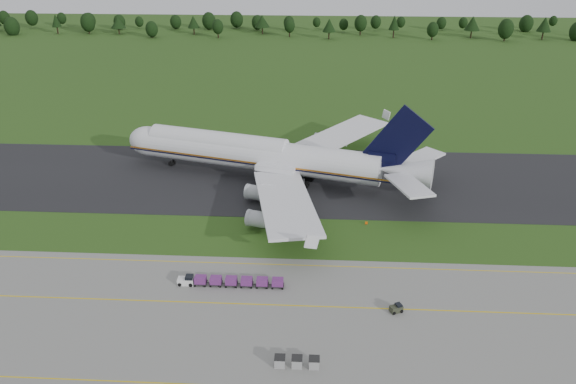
# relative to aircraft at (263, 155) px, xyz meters

# --- Properties ---
(ground) EXTENTS (600.00, 600.00, 0.00)m
(ground) POSITION_rel_aircraft_xyz_m (7.11, -28.32, -6.19)
(ground) COLOR #264815
(ground) RESTS_ON ground
(apron) EXTENTS (300.00, 52.00, 0.06)m
(apron) POSITION_rel_aircraft_xyz_m (7.11, -62.32, -6.16)
(apron) COLOR slate
(apron) RESTS_ON ground
(taxiway) EXTENTS (300.00, 40.00, 0.08)m
(taxiway) POSITION_rel_aircraft_xyz_m (7.11, -0.32, -6.15)
(taxiway) COLOR black
(taxiway) RESTS_ON ground
(apron_markings) EXTENTS (300.00, 30.20, 0.01)m
(apron_markings) POSITION_rel_aircraft_xyz_m (7.11, -55.30, -6.13)
(apron_markings) COLOR yellow
(apron_markings) RESTS_ON apron
(tree_line) EXTENTS (522.88, 22.74, 11.91)m
(tree_line) POSITION_rel_aircraft_xyz_m (18.12, 191.68, 0.12)
(tree_line) COLOR black
(tree_line) RESTS_ON ground
(aircraft) EXTENTS (77.36, 72.53, 21.68)m
(aircraft) POSITION_rel_aircraft_xyz_m (0.00, 0.00, 0.00)
(aircraft) COLOR white
(aircraft) RESTS_ON ground
(baggage_train) EXTENTS (18.25, 1.66, 1.59)m
(baggage_train) POSITION_rel_aircraft_xyz_m (-1.57, -45.28, -5.27)
(baggage_train) COLOR white
(baggage_train) RESTS_ON apron
(utility_cart) EXTENTS (2.27, 1.87, 1.08)m
(utility_cart) POSITION_rel_aircraft_xyz_m (26.08, -51.01, -5.61)
(utility_cart) COLOR #2E3223
(utility_cart) RESTS_ON apron
(uld_row) EXTENTS (6.33, 1.53, 1.51)m
(uld_row) POSITION_rel_aircraft_xyz_m (10.77, -64.12, -5.37)
(uld_row) COLOR #999999
(uld_row) RESTS_ON apron
(edge_markers) EXTENTS (23.59, 0.30, 0.60)m
(edge_markers) POSITION_rel_aircraft_xyz_m (11.90, -22.08, -5.92)
(edge_markers) COLOR #F25507
(edge_markers) RESTS_ON ground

